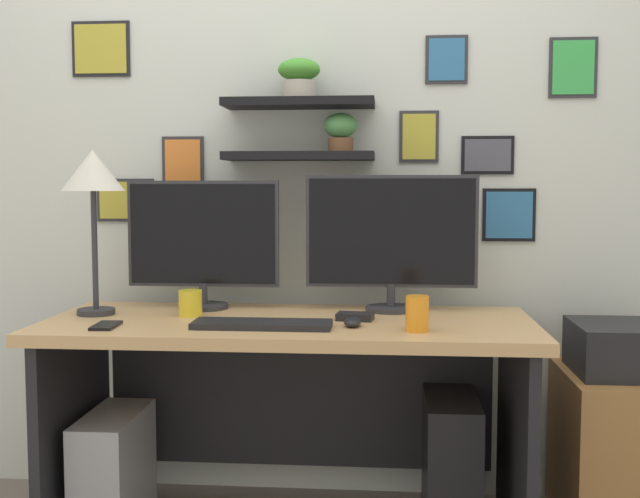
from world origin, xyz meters
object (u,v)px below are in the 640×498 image
(desk, at_px, (291,377))
(monitor_right, at_px, (391,237))
(monitor_left, at_px, (203,240))
(cell_phone, at_px, (106,326))
(water_cup, at_px, (417,314))
(scissors_tray, at_px, (355,316))
(printer, at_px, (631,349))
(desk_lamp, at_px, (93,179))
(computer_mouse, at_px, (353,322))
(computer_tower_left, at_px, (114,474))
(computer_tower_right, at_px, (451,464))
(drawer_cabinet, at_px, (627,454))
(coffee_mug, at_px, (190,303))
(keyboard, at_px, (262,324))

(desk, xyz_separation_m, monitor_right, (0.34, 0.16, 0.47))
(monitor_left, xyz_separation_m, cell_phone, (-0.22, -0.41, -0.24))
(monitor_left, xyz_separation_m, water_cup, (0.76, -0.39, -0.19))
(scissors_tray, height_order, printer, scissors_tray)
(monitor_left, height_order, scissors_tray, monitor_left)
(monitor_left, relative_size, desk_lamp, 0.97)
(computer_mouse, xyz_separation_m, computer_tower_left, (-0.82, 0.08, -0.55))
(monitor_left, relative_size, computer_tower_right, 1.18)
(drawer_cabinet, relative_size, computer_tower_left, 1.34)
(monitor_right, height_order, cell_phone, monitor_right)
(computer_mouse, height_order, computer_tower_left, computer_mouse)
(desk_lamp, bearing_deg, computer_tower_left, -44.18)
(scissors_tray, xyz_separation_m, computer_tower_right, (0.33, 0.08, -0.53))
(monitor_right, bearing_deg, scissors_tray, -120.06)
(computer_mouse, bearing_deg, water_cup, -16.67)
(computer_tower_left, bearing_deg, coffee_mug, 15.35)
(desk_lamp, distance_m, scissors_tray, 1.01)
(monitor_right, bearing_deg, printer, -7.23)
(printer, xyz_separation_m, computer_tower_right, (-0.60, -0.02, -0.41))
(water_cup, bearing_deg, monitor_left, 152.77)
(monitor_left, relative_size, cell_phone, 3.96)
(cell_phone, bearing_deg, printer, 7.04)
(monitor_left, relative_size, water_cup, 5.05)
(coffee_mug, xyz_separation_m, printer, (1.50, 0.07, -0.15))
(drawer_cabinet, height_order, computer_tower_left, drawer_cabinet)
(monitor_left, height_order, water_cup, monitor_left)
(printer, distance_m, computer_tower_right, 0.73)
(desk, relative_size, computer_tower_left, 3.89)
(desk, xyz_separation_m, water_cup, (0.42, -0.23, 0.26))
(cell_phone, distance_m, coffee_mug, 0.32)
(desk_lamp, distance_m, coffee_mug, 0.54)
(monitor_left, bearing_deg, computer_tower_right, -8.12)
(monitor_left, height_order, coffee_mug, monitor_left)
(computer_tower_left, bearing_deg, drawer_cabinet, 4.71)
(drawer_cabinet, xyz_separation_m, computer_tower_left, (-1.76, -0.14, -0.07))
(cell_phone, relative_size, computer_tower_left, 0.33)
(computer_tower_left, bearing_deg, keyboard, -12.73)
(scissors_tray, height_order, water_cup, water_cup)
(cell_phone, distance_m, computer_tower_left, 0.57)
(computer_mouse, bearing_deg, desk, 142.26)
(computer_tower_left, height_order, computer_tower_right, computer_tower_right)
(drawer_cabinet, bearing_deg, water_cup, -158.46)
(computer_tower_left, bearing_deg, monitor_right, 14.66)
(monitor_right, height_order, scissors_tray, monitor_right)
(cell_phone, height_order, computer_tower_left, cell_phone)
(computer_mouse, bearing_deg, printer, 13.76)
(computer_tower_right, bearing_deg, coffee_mug, -176.85)
(desk, distance_m, coffee_mug, 0.43)
(monitor_left, xyz_separation_m, drawer_cabinet, (1.49, -0.10, -0.72))
(drawer_cabinet, bearing_deg, monitor_left, 176.06)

